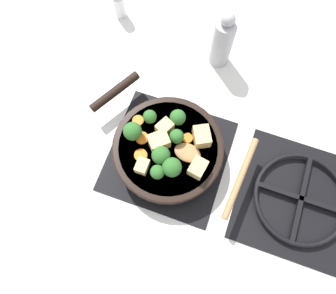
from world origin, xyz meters
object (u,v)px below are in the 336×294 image
(wooden_spoon, at_px, (216,167))
(pepper_mill, at_px, (223,41))
(salt_shaker, at_px, (119,5))
(skillet_pan, at_px, (167,149))

(wooden_spoon, bearing_deg, pepper_mill, -166.08)
(wooden_spoon, distance_m, pepper_mill, 0.36)
(wooden_spoon, relative_size, salt_shaker, 2.47)
(wooden_spoon, height_order, salt_shaker, wooden_spoon)
(skillet_pan, distance_m, wooden_spoon, 0.13)
(skillet_pan, distance_m, salt_shaker, 0.49)
(skillet_pan, relative_size, wooden_spoon, 1.77)
(wooden_spoon, xyz_separation_m, pepper_mill, (-0.35, -0.09, 0.01))
(wooden_spoon, relative_size, pepper_mill, 1.10)
(skillet_pan, xyz_separation_m, pepper_mill, (-0.34, 0.04, 0.03))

